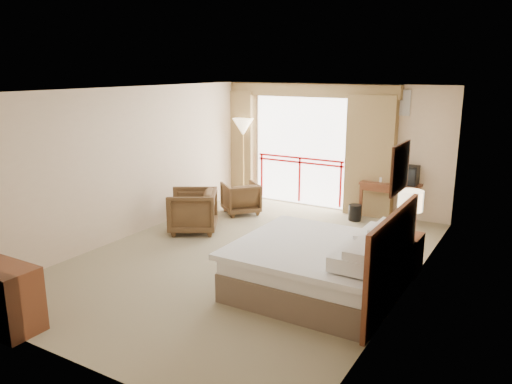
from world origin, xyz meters
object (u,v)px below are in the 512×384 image
Objects in this scene: tv at (407,175)px; floor_lamp at (243,130)px; side_table at (205,199)px; armchair_near at (193,231)px; bed at (321,266)px; table_lamp at (411,201)px; wastebasket at (355,213)px; desk at (391,190)px; nightstand at (406,254)px; armchair_far at (241,213)px.

floor_lamp is (-3.71, -0.18, 0.68)m from tv.
tv reaches higher than side_table.
tv is 0.48× the size of armchair_near.
floor_lamp is (-3.58, 3.71, 1.26)m from bed.
table_lamp is 2.79m from wastebasket.
desk is 4.09m from armchair_near.
floor_lamp is at bearing 179.79° from desk.
wastebasket is at bearing -5.40° from floor_lamp.
floor_lamp is at bearing 151.69° from table_lamp.
wastebasket is 3.07m from side_table.
bed is at bearing -122.18° from nightstand.
wastebasket is at bearing 102.05° from armchair_near.
desk reaches higher than armchair_near.
floor_lamp is at bearing 93.32° from side_table.
nightstand reaches higher than armchair_far.
nightstand is 4.38m from side_table.
wastebasket is (-0.74, 3.44, -0.21)m from bed.
wastebasket is 2.40m from armchair_far.
tv is (0.30, -0.06, 0.36)m from desk.
armchair_far is at bearing 160.32° from nightstand.
floor_lamp is at bearing 159.05° from armchair_near.
desk is at bearing 3.97° from floor_lamp.
armchair_near is (-3.14, 1.21, -0.38)m from bed.
bed reaches higher than armchair_near.
nightstand reaches higher than wastebasket.
desk is (-0.17, 3.95, 0.22)m from bed.
bed reaches higher than side_table.
nightstand is at bearing -90.00° from table_lamp.
floor_lamp is (-2.84, 0.27, 1.47)m from wastebasket.
tv is 0.58× the size of armchair_far.
armchair_near is at bearing -141.82° from tv.
side_table is (-3.32, -1.87, -0.21)m from desk.
tv is 0.76× the size of side_table.
desk is 0.47m from tv.
table_lamp is (0.83, 1.34, 0.72)m from bed.
desk is 2.75× the size of tv.
bed is 4.06m from side_table.
nightstand is 0.51× the size of desk.
desk is at bearing 29.43° from side_table.
side_table reaches higher than armchair_far.
table_lamp is at bearing -75.93° from tv.
nightstand is at bearing -76.21° from tv.
bed is 1.82× the size of desk.
armchair_far is at bearing -60.74° from floor_lamp.
armchair_near reaches higher than armchair_far.
armchair_near is 1.01m from side_table.
nightstand is at bearing -28.81° from floor_lamp.
side_table is (-0.47, -0.63, 0.38)m from armchair_far.
tv is 4.34m from armchair_near.
side_table is at bearing 170.29° from table_lamp.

